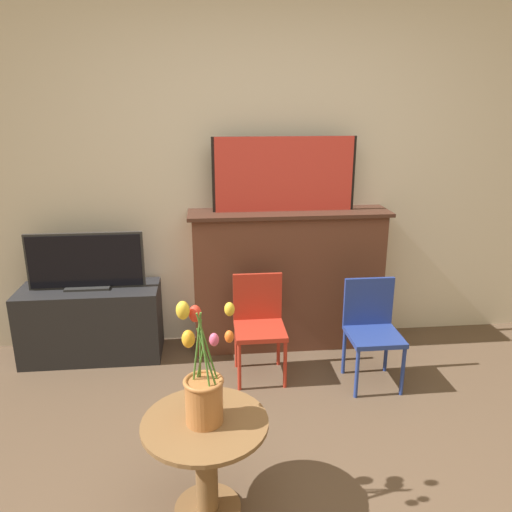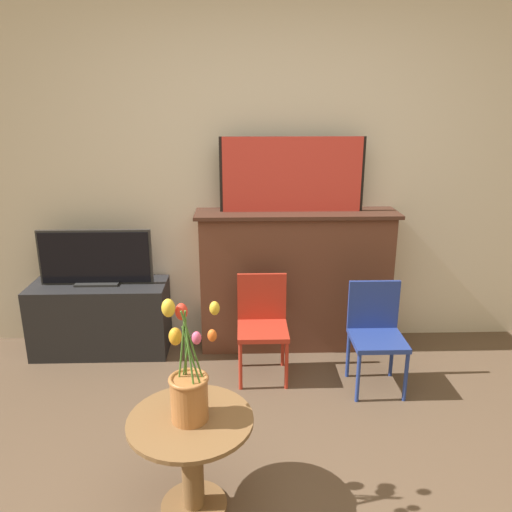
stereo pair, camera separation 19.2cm
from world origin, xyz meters
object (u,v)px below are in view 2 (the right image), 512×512
painting (292,175)px  vase_tulips (188,385)px  tv_monitor (95,259)px  chair_blue (376,329)px  chair_red (262,320)px

painting → vase_tulips: bearing=-110.1°
tv_monitor → chair_blue: (1.85, -0.51, -0.32)m
painting → tv_monitor: (-1.36, -0.06, -0.57)m
chair_blue → painting: bearing=130.5°
painting → chair_red: (-0.22, -0.41, -0.88)m
chair_blue → vase_tulips: size_ratio=1.26×
chair_blue → vase_tulips: (-1.06, -1.00, 0.24)m
chair_red → vase_tulips: vase_tulips is taller
vase_tulips → chair_blue: bearing=43.3°
painting → vase_tulips: (-0.57, -1.57, -0.65)m
chair_red → chair_blue: size_ratio=1.00×
tv_monitor → chair_blue: bearing=-15.4°
chair_blue → tv_monitor: bearing=164.6°
painting → tv_monitor: size_ratio=1.26×
painting → tv_monitor: 1.47m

